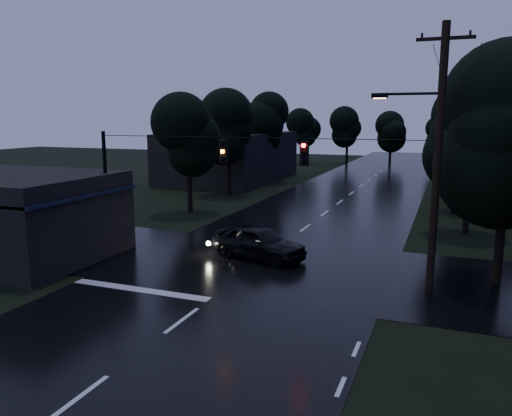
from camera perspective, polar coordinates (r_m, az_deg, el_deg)
The scene contains 16 objects.
ground at distance 13.47m, azimuth -19.68°, elevation -19.89°, with size 160.00×160.00×0.00m, color black.
main_road at distance 39.98m, azimuth 9.55°, elevation 0.64°, with size 12.00×120.00×0.02m, color black.
cross_street at distance 23.07m, azimuth 0.23°, elevation -6.40°, with size 60.00×9.00×0.02m, color black.
building_far_left at distance 53.50m, azimuth -3.00°, elevation 5.90°, with size 10.00×16.00×5.00m, color black.
utility_pole_main at distance 19.67m, azimuth 19.80°, elevation 5.68°, with size 3.50×0.30×10.00m.
utility_pole_far at distance 36.72m, azimuth 21.90°, elevation 5.29°, with size 2.00×0.30×7.50m.
anchor_pole_left at distance 25.23m, azimuth -16.73°, elevation 1.59°, with size 0.18×0.18×6.00m, color black.
span_signals at distance 21.00m, azimuth 0.67°, elevation 6.51°, with size 15.00×0.37×1.12m.
tree_corner_near at distance 21.72m, azimuth 26.98°, elevation 7.50°, with size 4.48×4.48×9.44m.
tree_left_a at distance 35.02m, azimuth -7.72°, elevation 7.96°, with size 3.92×3.92×8.26m.
tree_left_b at distance 42.42m, azimuth -3.17°, elevation 8.95°, with size 4.20×4.20×8.85m.
tree_left_c at distance 51.89m, azimuth 0.85°, elevation 9.63°, with size 4.48×4.48×9.44m.
tree_right_a at distance 30.65m, azimuth 23.49°, elevation 7.58°, with size 4.20×4.20×8.85m.
tree_right_b at distance 38.66m, azimuth 24.04°, elevation 8.50°, with size 4.48×4.48×9.44m.
tree_right_c at distance 48.67m, azimuth 24.29°, elevation 9.13°, with size 4.76×4.76×10.03m.
car at distance 23.71m, azimuth 0.27°, elevation -3.94°, with size 1.88×4.68×1.60m, color black.
Camera 1 is at (7.94, -8.62, 6.66)m, focal length 35.00 mm.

